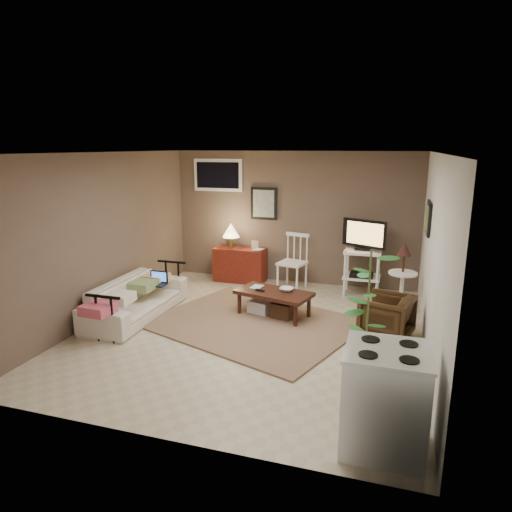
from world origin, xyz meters
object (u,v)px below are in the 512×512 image
(potted_plant, at_px, (368,311))
(stove, at_px, (385,399))
(side_table, at_px, (403,271))
(coffee_table, at_px, (273,302))
(spindle_chair, at_px, (293,263))
(red_console, at_px, (239,261))
(armchair, at_px, (386,314))
(sofa, at_px, (136,293))
(tv_stand, at_px, (363,255))

(potted_plant, height_order, stove, potted_plant)
(side_table, bearing_deg, coffee_table, -161.03)
(spindle_chair, height_order, side_table, side_table)
(coffee_table, height_order, potted_plant, potted_plant)
(coffee_table, relative_size, red_console, 1.10)
(side_table, relative_size, potted_plant, 0.76)
(armchair, height_order, stove, stove)
(red_console, bearing_deg, stove, -56.90)
(spindle_chair, relative_size, potted_plant, 0.66)
(sofa, relative_size, red_console, 1.74)
(spindle_chair, relative_size, armchair, 1.55)
(red_console, relative_size, stove, 1.21)
(coffee_table, height_order, sofa, sofa)
(sofa, xyz_separation_m, tv_stand, (3.11, 2.07, 0.31))
(spindle_chair, height_order, stove, spindle_chair)
(spindle_chair, xyz_separation_m, armchair, (1.67, -1.74, -0.14))
(tv_stand, distance_m, side_table, 1.07)
(red_console, bearing_deg, tv_stand, -3.36)
(side_table, distance_m, stove, 3.30)
(coffee_table, bearing_deg, spindle_chair, 91.75)
(side_table, xyz_separation_m, armchair, (-0.18, -0.89, -0.38))
(tv_stand, bearing_deg, armchair, -75.06)
(coffee_table, xyz_separation_m, red_console, (-1.10, 1.60, 0.15))
(coffee_table, distance_m, potted_plant, 2.14)
(sofa, xyz_separation_m, stove, (3.62, -2.06, 0.08))
(spindle_chair, bearing_deg, tv_stand, -0.02)
(red_console, xyz_separation_m, potted_plant, (2.54, -3.09, 0.40))
(red_console, relative_size, potted_plant, 0.75)
(coffee_table, xyz_separation_m, sofa, (-1.94, -0.60, 0.14))
(stove, bearing_deg, potted_plant, 101.55)
(armchair, xyz_separation_m, potted_plant, (-0.18, -1.22, 0.47))
(sofa, xyz_separation_m, red_console, (0.85, 2.20, 0.01))
(stove, bearing_deg, armchair, 91.31)
(armchair, height_order, potted_plant, potted_plant)
(coffee_table, xyz_separation_m, spindle_chair, (-0.04, 1.47, 0.23))
(coffee_table, xyz_separation_m, tv_stand, (1.16, 1.47, 0.45))
(armchair, bearing_deg, stove, 17.54)
(side_table, height_order, stove, side_table)
(side_table, bearing_deg, spindle_chair, 155.43)
(potted_plant, bearing_deg, stove, -78.45)
(armchair, bearing_deg, sofa, -68.49)
(red_console, height_order, side_table, side_table)
(tv_stand, relative_size, stove, 1.43)
(armchair, bearing_deg, spindle_chair, -119.95)
(potted_plant, bearing_deg, tv_stand, 95.40)
(stove, bearing_deg, coffee_table, 122.26)
(sofa, xyz_separation_m, side_table, (3.75, 1.22, 0.32))
(coffee_table, xyz_separation_m, armchair, (1.63, -0.27, 0.08))
(spindle_chair, distance_m, stove, 4.48)
(side_table, height_order, potted_plant, potted_plant)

